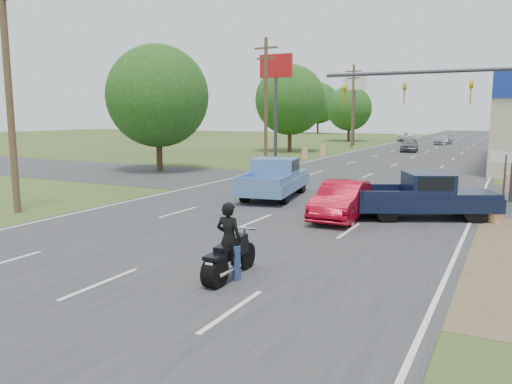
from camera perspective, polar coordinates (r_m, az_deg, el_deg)
The scene contains 27 objects.
ground at distance 12.55m, azimuth -17.35°, elevation -10.05°, with size 200.00×200.00×0.00m, color #30481C.
main_road at distance 49.25m, azimuth 17.47°, elevation 3.78°, with size 15.00×180.00×0.02m, color #2D2D30.
cross_road at distance 27.96m, azimuth 9.49°, elevation 0.54°, with size 120.00×10.00×0.02m, color #2D2D30.
utility_pole_4 at distance 22.44m, azimuth -26.49°, elevation 11.34°, with size 2.00×0.28×10.00m.
utility_pole_5 at distance 40.58m, azimuth 1.13°, elevation 10.70°, with size 2.00×0.28×10.00m.
utility_pole_6 at distance 62.99m, azimuth 11.01°, elevation 9.86°, with size 2.00×0.28×10.00m.
tree_0 at distance 36.21m, azimuth -11.17°, elevation 10.68°, with size 7.14×7.14×8.84m.
tree_1 at distance 54.96m, azimuth 3.91°, elevation 10.45°, with size 7.56×7.56×9.36m.
tree_2 at distance 77.74m, azimuth 10.61°, elevation 9.37°, with size 6.72×6.72×8.32m.
tree_4 at distance 104.81m, azimuth -10.01°, elevation 10.22°, with size 9.24×9.24×11.44m.
tree_6 at distance 110.31m, azimuth 7.12°, elevation 10.05°, with size 8.82×8.82×10.92m.
barrel_0 at distance 20.65m, azimuth 25.69°, elevation -1.75°, with size 0.56×0.56×1.00m, color orange.
barrel_1 at distance 29.06m, azimuth 27.06°, elevation 0.97°, with size 0.56×0.56×1.00m, color orange.
barrel_2 at distance 45.76m, azimuth 5.58°, elevation 4.41°, with size 0.56×0.56×1.00m, color orange.
barrel_3 at distance 49.38m, azimuth 7.65°, elevation 4.69°, with size 0.56×0.56×1.00m, color orange.
pole_sign_left_near at distance 44.71m, azimuth 2.29°, elevation 12.90°, with size 3.00×0.35×9.20m.
pole_sign_left_far at distance 67.17m, azimuth 11.21°, elevation 11.36°, with size 3.00×0.35×9.20m.
lane_sign at distance 22.45m, azimuth 26.61°, elevation 2.58°, with size 1.20×0.08×2.52m.
signal_mast at distance 25.50m, azimuth 21.78°, elevation 10.06°, with size 9.12×0.40×7.00m.
red_convertible at distance 19.44m, azimuth 9.86°, elevation -0.95°, with size 1.53×4.38×1.44m, color maroon.
motorcycle at distance 12.15m, azimuth -3.26°, elevation -7.72°, with size 0.70×2.28×1.16m.
rider at distance 12.10m, azimuth -3.12°, elevation -5.86°, with size 0.66×0.43×1.82m, color black.
blue_pickup at distance 24.26m, azimuth 2.23°, elevation 1.67°, with size 3.15×6.03×1.90m.
navy_pickup at distance 20.35m, azimuth 19.03°, elevation -0.37°, with size 5.70×4.19×1.77m.
distant_car_grey at distance 57.01m, azimuth 17.14°, elevation 5.16°, with size 1.75×4.36×1.48m, color slate.
distant_car_silver at distance 72.67m, azimuth 20.62°, elevation 5.61°, with size 1.80×4.43×1.28m, color #A6A7AB.
distant_car_white at distance 80.34m, azimuth 16.76°, elevation 6.11°, with size 2.38×5.16×1.43m, color white.
Camera 1 is at (8.49, -8.35, 3.97)m, focal length 35.00 mm.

